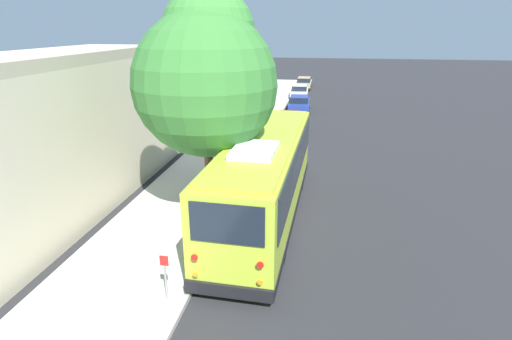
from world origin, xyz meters
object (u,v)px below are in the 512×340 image
object	(u,v)px
shuttle_bus	(265,174)
sign_post_far	(190,242)
sign_post_near	(165,278)
parked_sedan_maroon	(288,123)
parked_sedan_blue	(299,104)
parked_sedan_white	(299,92)
street_tree	(206,74)
parked_sedan_tan	(304,83)

from	to	relation	value
shuttle_bus	sign_post_far	bearing A→B (deg)	155.35
shuttle_bus	sign_post_far	size ratio (longest dim) A/B	8.79
shuttle_bus	sign_post_near	xyz separation A→B (m)	(-5.46, 1.76, -0.93)
parked_sedan_maroon	parked_sedan_blue	world-z (taller)	parked_sedan_maroon
parked_sedan_maroon	parked_sedan_white	size ratio (longest dim) A/B	1.11
shuttle_bus	parked_sedan_maroon	world-z (taller)	shuttle_bus
parked_sedan_white	parked_sedan_maroon	bearing A→B (deg)	179.19
parked_sedan_maroon	street_tree	bearing A→B (deg)	170.82
shuttle_bus	parked_sedan_white	world-z (taller)	shuttle_bus
sign_post_near	sign_post_far	distance (m)	1.95
street_tree	sign_post_near	bearing A→B (deg)	-177.37
shuttle_bus	parked_sedan_tan	size ratio (longest dim) A/B	2.33
parked_sedan_tan	sign_post_near	bearing A→B (deg)	178.35
shuttle_bus	parked_sedan_blue	distance (m)	20.40
parked_sedan_blue	sign_post_near	xyz separation A→B (m)	(-25.83, 1.76, 0.25)
shuttle_bus	sign_post_near	size ratio (longest dim) A/B	8.07
shuttle_bus	parked_sedan_maroon	size ratio (longest dim) A/B	2.32
parked_sedan_maroon	parked_sedan_tan	distance (m)	20.35
parked_sedan_tan	sign_post_far	distance (m)	36.99
parked_sedan_tan	street_tree	world-z (taller)	street_tree
parked_sedan_maroon	parked_sedan_tan	world-z (taller)	parked_sedan_maroon
parked_sedan_white	shuttle_bus	bearing A→B (deg)	179.59
parked_sedan_tan	sign_post_far	world-z (taller)	sign_post_far
parked_sedan_tan	parked_sedan_white	bearing A→B (deg)	179.49
parked_sedan_blue	parked_sedan_tan	xyz separation A→B (m)	(13.07, 0.29, -0.00)
shuttle_bus	sign_post_far	world-z (taller)	shuttle_bus
shuttle_bus	street_tree	distance (m)	4.11
shuttle_bus	parked_sedan_blue	world-z (taller)	shuttle_bus
shuttle_bus	sign_post_near	world-z (taller)	shuttle_bus
parked_sedan_white	street_tree	bearing A→B (deg)	175.38
parked_sedan_maroon	parked_sedan_tan	size ratio (longest dim) A/B	1.00
street_tree	shuttle_bus	bearing A→B (deg)	-82.45
parked_sedan_white	sign_post_far	size ratio (longest dim) A/B	3.42
parked_sedan_maroon	parked_sedan_white	xyz separation A→B (m)	(13.94, 0.11, -0.03)
parked_sedan_blue	parked_sedan_white	distance (m)	6.67
parked_sedan_blue	parked_sedan_tan	distance (m)	13.08
street_tree	parked_sedan_blue	bearing A→B (deg)	-5.53
parked_sedan_maroon	shuttle_bus	bearing A→B (deg)	179.40
sign_post_near	parked_sedan_maroon	bearing A→B (deg)	-4.53
street_tree	sign_post_far	world-z (taller)	street_tree
parked_sedan_blue	parked_sedan_tan	size ratio (longest dim) A/B	0.92
street_tree	sign_post_far	distance (m)	5.63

